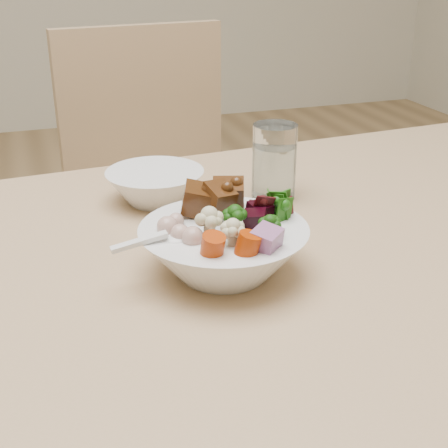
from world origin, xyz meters
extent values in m
cube|color=tan|center=(0.26, -0.14, 0.65)|extent=(1.47, 0.90, 0.04)
cube|color=tan|center=(0.15, 0.43, 0.42)|extent=(0.44, 0.44, 0.04)
cube|color=tan|center=(0.13, 0.61, 0.64)|extent=(0.39, 0.08, 0.43)
cylinder|color=tan|center=(0.00, 0.25, 0.20)|extent=(0.03, 0.03, 0.40)
cylinder|color=tan|center=(0.34, 0.29, 0.20)|extent=(0.03, 0.03, 0.40)
cylinder|color=tan|center=(-0.04, 0.58, 0.20)|extent=(0.03, 0.03, 0.40)
cylinder|color=tan|center=(0.29, 0.62, 0.20)|extent=(0.03, 0.03, 0.40)
sphere|color=black|center=(0.07, -0.20, 0.73)|extent=(0.03, 0.03, 0.03)
sphere|color=beige|center=(0.04, -0.21, 0.73)|extent=(0.04, 0.04, 0.04)
cube|color=black|center=(0.11, -0.18, 0.73)|extent=(0.03, 0.03, 0.02)
cube|color=#8F5686|center=(0.09, -0.25, 0.73)|extent=(0.04, 0.04, 0.03)
cylinder|color=#AB2904|center=(0.03, -0.25, 0.73)|extent=(0.03, 0.03, 0.03)
sphere|color=tan|center=(0.01, -0.20, 0.73)|extent=(0.02, 0.02, 0.02)
ellipsoid|color=white|center=(0.00, -0.20, 0.72)|extent=(0.03, 0.03, 0.01)
cube|color=white|center=(-0.04, -0.20, 0.73)|extent=(0.06, 0.01, 0.02)
cylinder|color=white|center=(0.21, 0.01, 0.72)|extent=(0.07, 0.07, 0.11)
cylinder|color=silver|center=(0.21, 0.01, 0.71)|extent=(0.06, 0.06, 0.08)
camera|label=1|loc=(-0.14, -0.81, 1.02)|focal=50.00mm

